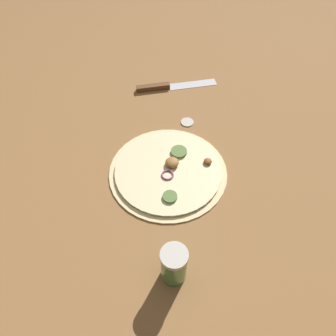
# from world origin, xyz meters

# --- Properties ---
(ground_plane) EXTENTS (3.00, 3.00, 0.00)m
(ground_plane) POSITION_xyz_m (0.00, 0.00, 0.00)
(ground_plane) COLOR olive
(pizza) EXTENTS (0.33, 0.33, 0.03)m
(pizza) POSITION_xyz_m (-0.00, -0.00, 0.01)
(pizza) COLOR beige
(pizza) RESTS_ON ground_plane
(knife) EXTENTS (0.28, 0.06, 0.02)m
(knife) POSITION_xyz_m (-0.10, -0.36, 0.01)
(knife) COLOR silver
(knife) RESTS_ON ground_plane
(spice_jar) EXTENTS (0.06, 0.06, 0.11)m
(spice_jar) POSITION_xyz_m (0.07, 0.28, 0.05)
(spice_jar) COLOR #4C7F42
(spice_jar) RESTS_ON ground_plane
(loose_cap) EXTENTS (0.04, 0.04, 0.01)m
(loose_cap) POSITION_xyz_m (-0.12, -0.17, 0.00)
(loose_cap) COLOR beige
(loose_cap) RESTS_ON ground_plane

